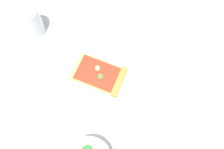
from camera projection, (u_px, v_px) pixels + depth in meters
name	position (u px, v px, depth m)	size (l,w,h in m)	color
ground_plane	(90.00, 79.00, 0.80)	(2.40, 2.40, 0.00)	#B2B7BC
plate	(94.00, 85.00, 0.79)	(0.23, 0.23, 0.01)	silver
pizza_slice_main	(102.00, 75.00, 0.79)	(0.18, 0.15, 0.02)	#E5B256
soda_glass	(31.00, 22.00, 0.82)	(0.07, 0.07, 0.11)	silver
paper_napkin	(176.00, 91.00, 0.79)	(0.11, 0.14, 0.00)	silver
pepper_shaker	(168.00, 32.00, 0.82)	(0.03, 0.03, 0.08)	silver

